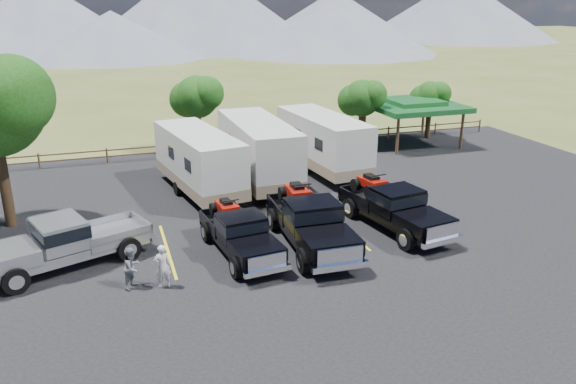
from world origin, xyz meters
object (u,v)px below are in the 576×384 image
object	(u,v)px
rig_center	(310,221)
trailer_right	(322,143)
trailer_center	(258,152)
pavilion	(413,105)
rig_left	(240,232)
trailer_left	(199,162)
person_a	(163,266)
pickup_silver	(66,242)
person_b	(132,268)
rig_right	(393,206)

from	to	relation	value
rig_center	trailer_right	xyz separation A→B (m)	(4.42, 9.72, 0.69)
rig_center	trailer_center	distance (m)	8.71
pavilion	rig_left	xyz separation A→B (m)	(-16.19, -14.24, -1.81)
trailer_left	trailer_center	xyz separation A→B (m)	(3.42, 0.53, 0.13)
trailer_right	person_a	xyz separation A→B (m)	(-10.75, -11.47, -0.97)
rig_left	person_a	bearing A→B (deg)	-156.62
pavilion	trailer_center	xyz separation A→B (m)	(-13.00, -5.70, -0.87)
pickup_silver	person_a	world-z (taller)	pickup_silver
trailer_left	person_b	bearing A→B (deg)	-123.17
rig_right	trailer_center	distance (m)	9.08
trailer_center	person_a	distance (m)	12.34
pavilion	pickup_silver	world-z (taller)	pavilion
pavilion	rig_right	distance (m)	16.52
pavilion	person_b	size ratio (longest dim) A/B	3.99
rig_right	pickup_silver	world-z (taller)	rig_right
rig_left	trailer_left	size ratio (longest dim) A/B	0.62
rig_right	trailer_center	size ratio (longest dim) A/B	0.65
pavilion	trailer_left	size ratio (longest dim) A/B	0.64
pavilion	trailer_center	world-z (taller)	trailer_center
person_a	person_b	xyz separation A→B (m)	(-1.03, 0.32, -0.05)
trailer_right	pavilion	bearing A→B (deg)	22.41
trailer_center	trailer_right	size ratio (longest dim) A/B	1.04
trailer_left	trailer_right	distance (m)	7.82
person_a	pickup_silver	bearing A→B (deg)	-43.65
rig_right	person_b	distance (m)	11.77
rig_right	rig_center	bearing A→B (deg)	178.98
rig_center	trailer_center	xyz separation A→B (m)	(0.18, 8.67, 0.78)
rig_right	person_a	bearing A→B (deg)	-176.49
rig_center	trailer_center	size ratio (longest dim) A/B	0.67
rig_left	rig_center	size ratio (longest dim) A/B	0.86
trailer_left	pickup_silver	size ratio (longest dim) A/B	1.40
trailer_left	trailer_right	bearing A→B (deg)	1.74
pavilion	rig_center	bearing A→B (deg)	-132.49
trailer_right	person_b	world-z (taller)	trailer_right
rig_left	person_b	distance (m)	4.62
rig_right	rig_left	bearing A→B (deg)	174.54
trailer_left	pavilion	bearing A→B (deg)	10.91
rig_right	trailer_right	distance (m)	9.16
person_b	trailer_right	bearing A→B (deg)	-6.41
trailer_left	trailer_right	world-z (taller)	trailer_right
trailer_center	pavilion	bearing A→B (deg)	23.00
rig_center	pickup_silver	xyz separation A→B (m)	(-9.68, 1.13, -0.07)
trailer_center	trailer_left	bearing A→B (deg)	-171.90
rig_left	person_a	size ratio (longest dim) A/B	3.61
trailer_left	trailer_center	bearing A→B (deg)	-1.09
rig_center	rig_right	xyz separation A→B (m)	(4.23, 0.60, -0.06)
pavilion	person_a	size ratio (longest dim) A/B	3.75
pickup_silver	person_b	size ratio (longest dim) A/B	4.46
pavilion	person_a	xyz separation A→B (m)	(-19.50, -16.13, -1.92)
person_b	rig_right	bearing A→B (deg)	-39.90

